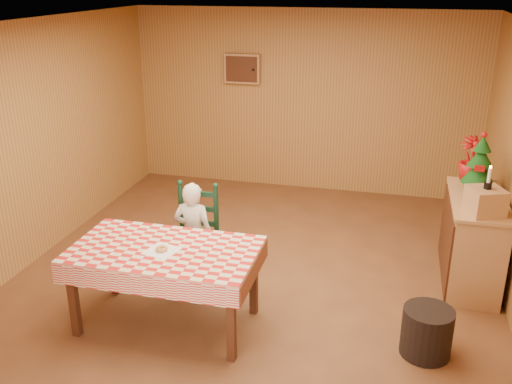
% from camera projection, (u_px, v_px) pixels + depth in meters
% --- Properties ---
extents(ground, '(6.00, 6.00, 0.00)m').
position_uv_depth(ground, '(251.00, 283.00, 5.96)').
color(ground, brown).
rests_on(ground, ground).
extents(cabin_walls, '(5.10, 6.05, 2.65)m').
position_uv_depth(cabin_walls, '(264.00, 100.00, 5.79)').
color(cabin_walls, '#A9773D').
rests_on(cabin_walls, ground).
extents(dining_table, '(1.66, 0.96, 0.77)m').
position_uv_depth(dining_table, '(165.00, 257.00, 5.04)').
color(dining_table, '#482413').
rests_on(dining_table, ground).
extents(ladder_chair, '(0.44, 0.40, 1.08)m').
position_uv_depth(ladder_chair, '(196.00, 238.00, 5.82)').
color(ladder_chair, black).
rests_on(ladder_chair, ground).
extents(seated_child, '(0.41, 0.27, 1.12)m').
position_uv_depth(seated_child, '(194.00, 235.00, 5.74)').
color(seated_child, silver).
rests_on(seated_child, ground).
extents(napkin, '(0.31, 0.31, 0.00)m').
position_uv_depth(napkin, '(162.00, 251.00, 4.96)').
color(napkin, white).
rests_on(napkin, dining_table).
extents(donut, '(0.14, 0.14, 0.04)m').
position_uv_depth(donut, '(162.00, 249.00, 4.96)').
color(donut, '#CC8B49').
rests_on(donut, napkin).
extents(shelf_unit, '(0.54, 1.24, 0.93)m').
position_uv_depth(shelf_unit, '(472.00, 240.00, 5.86)').
color(shelf_unit, tan).
rests_on(shelf_unit, ground).
extents(crate, '(0.39, 0.39, 0.25)m').
position_uv_depth(crate, '(485.00, 201.00, 5.28)').
color(crate, tan).
rests_on(crate, shelf_unit).
extents(christmas_tree, '(0.34, 0.34, 0.62)m').
position_uv_depth(christmas_tree, '(480.00, 164.00, 5.82)').
color(christmas_tree, '#482413').
rests_on(christmas_tree, shelf_unit).
extents(flower_arrangement, '(0.33, 0.33, 0.48)m').
position_uv_depth(flower_arrangement, '(471.00, 159.00, 6.11)').
color(flower_arrangement, '#A6100F').
rests_on(flower_arrangement, shelf_unit).
extents(candle_set, '(0.07, 0.07, 0.22)m').
position_uv_depth(candle_set, '(488.00, 182.00, 5.22)').
color(candle_set, black).
rests_on(candle_set, crate).
extents(storage_bin, '(0.43, 0.43, 0.43)m').
position_uv_depth(storage_bin, '(427.00, 332.00, 4.79)').
color(storage_bin, black).
rests_on(storage_bin, ground).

